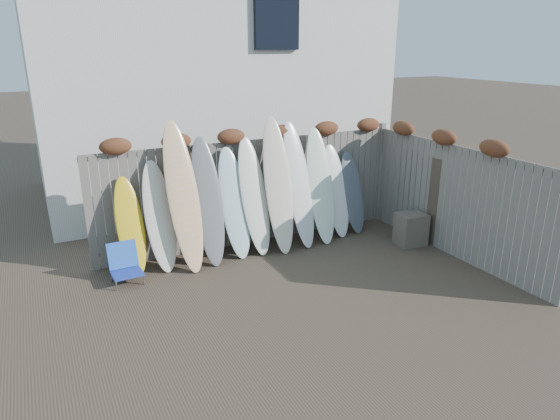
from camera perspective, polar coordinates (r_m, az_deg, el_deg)
name	(u,v)px	position (r m, az deg, el deg)	size (l,w,h in m)	color
ground	(315,293)	(7.87, 3.97, -9.42)	(80.00, 80.00, 0.00)	#493A2D
back_fence	(255,182)	(9.45, -2.92, 3.17)	(6.05, 0.28, 2.24)	slate
right_fence	(454,194)	(9.40, 19.27, 1.78)	(0.28, 4.40, 2.24)	slate
house	(203,63)	(13.12, -8.79, 16.22)	(8.50, 5.50, 6.33)	silver
beach_chair	(125,264)	(8.49, -17.32, -5.91)	(0.50, 0.53, 0.63)	#243CB4
wooden_crate	(411,229)	(9.86, 14.72, -2.14)	(0.53, 0.44, 0.61)	#514A3C
lattice_panel	(418,196)	(10.13, 15.53, 1.53)	(0.05, 1.12, 1.68)	#392A22
surfboard_0	(130,226)	(8.60, -16.73, -1.82)	(0.45, 0.07, 1.68)	yellow
surfboard_1	(159,217)	(8.61, -13.61, -0.74)	(0.49, 0.07, 1.91)	silver
surfboard_2	(183,197)	(8.49, -10.99, 1.49)	(0.54, 0.07, 2.60)	#FFD598
surfboard_3	(208,202)	(8.70, -8.24, 0.95)	(0.51, 0.07, 2.26)	slate
surfboard_4	(234,203)	(8.94, -5.23, 0.79)	(0.52, 0.07, 2.03)	silver
surfboard_5	(254,196)	(9.05, -2.97, 1.57)	(0.51, 0.07, 2.19)	white
surfboard_6	(278,185)	(9.13, -0.20, 2.83)	(0.51, 0.07, 2.53)	#F2DFC5
surfboard_7	(299,185)	(9.37, 2.16, 2.87)	(0.51, 0.07, 2.41)	white
surfboard_8	(321,186)	(9.60, 4.67, 2.76)	(0.52, 0.07, 2.26)	white
surfboard_9	(336,191)	(9.96, 6.43, 2.17)	(0.50, 0.07, 1.87)	white
surfboard_10	(353,193)	(10.19, 8.30, 1.99)	(0.49, 0.07, 1.69)	#515761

